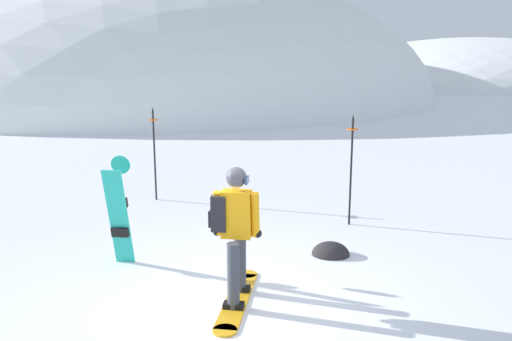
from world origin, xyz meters
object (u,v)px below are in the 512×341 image
(snowboarder_main, at_px, (234,231))
(rock_dark, at_px, (331,255))
(piste_marker_near, at_px, (154,148))
(piste_marker_far, at_px, (351,163))
(spare_snowboard, at_px, (119,212))

(snowboarder_main, height_order, rock_dark, snowboarder_main)
(piste_marker_near, relative_size, piste_marker_far, 0.98)
(snowboarder_main, bearing_deg, piste_marker_far, 63.58)
(piste_marker_far, relative_size, rock_dark, 3.43)
(snowboarder_main, distance_m, piste_marker_far, 3.59)
(snowboarder_main, bearing_deg, rock_dark, 53.85)
(spare_snowboard, relative_size, piste_marker_far, 0.81)
(piste_marker_far, height_order, rock_dark, piste_marker_far)
(snowboarder_main, relative_size, piste_marker_far, 0.93)
(snowboarder_main, xyz_separation_m, rock_dark, (1.23, 1.69, -0.92))
(rock_dark, bearing_deg, spare_snowboard, -165.79)
(piste_marker_far, xyz_separation_m, rock_dark, (-0.36, -1.52, -1.13))
(snowboarder_main, height_order, spare_snowboard, snowboarder_main)
(snowboarder_main, bearing_deg, piste_marker_near, 117.66)
(spare_snowboard, bearing_deg, piste_marker_near, 98.50)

